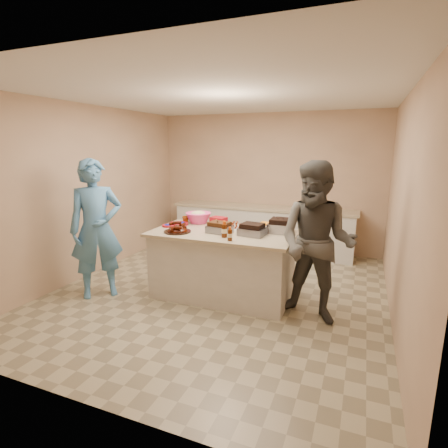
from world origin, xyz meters
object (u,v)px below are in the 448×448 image
at_px(coleslaw_bowl, 199,223).
at_px(mustard_bottle, 216,227).
at_px(bbq_bottle_b, 230,241).
at_px(guest_gray, 312,318).
at_px(roasting_pan, 281,232).
at_px(rib_platter, 177,232).
at_px(plastic_cup, 186,223).
at_px(island, 223,295).
at_px(bbq_bottle_a, 224,237).
at_px(guest_blue, 102,294).

distance_m(coleslaw_bowl, mustard_bottle, 0.40).
distance_m(bbq_bottle_b, mustard_bottle, 0.76).
bearing_deg(guest_gray, roasting_pan, 147.98).
relative_size(rib_platter, guest_gray, 0.19).
bearing_deg(plastic_cup, island, -23.60).
bearing_deg(mustard_bottle, coleslaw_bowl, 155.47).
relative_size(bbq_bottle_a, guest_blue, 0.11).
bearing_deg(coleslaw_bowl, island, -35.49).
xyz_separation_m(rib_platter, coleslaw_bowl, (0.01, 0.64, -0.00)).
distance_m(guest_blue, guest_gray, 2.90).
distance_m(rib_platter, guest_blue, 1.44).
height_order(island, guest_blue, island).
bearing_deg(guest_gray, plastic_cup, 175.84).
xyz_separation_m(plastic_cup, guest_blue, (-0.87, -0.93, -0.92)).
distance_m(rib_platter, bbq_bottle_a, 0.69).
relative_size(coleslaw_bowl, bbq_bottle_b, 2.25).
bearing_deg(bbq_bottle_a, roasting_pan, 40.81).
xyz_separation_m(coleslaw_bowl, guest_blue, (-1.05, -1.01, -0.92)).
xyz_separation_m(mustard_bottle, guest_blue, (-1.41, -0.84, -0.92)).
bearing_deg(roasting_pan, island, -161.07).
xyz_separation_m(mustard_bottle, guest_gray, (1.46, -0.46, -0.92)).
bearing_deg(guest_blue, coleslaw_bowl, -1.08).
height_order(rib_platter, guest_gray, rib_platter).
height_order(island, mustard_bottle, mustard_bottle).
bearing_deg(mustard_bottle, roasting_pan, 2.65).
xyz_separation_m(coleslaw_bowl, bbq_bottle_a, (0.68, -0.65, 0.00)).
bearing_deg(plastic_cup, mustard_bottle, -9.40).
relative_size(bbq_bottle_b, guest_gray, 0.09).
bearing_deg(island, mustard_bottle, 129.35).
relative_size(coleslaw_bowl, plastic_cup, 3.58).
distance_m(bbq_bottle_a, guest_gray, 1.47).
relative_size(island, guest_blue, 1.02).
bearing_deg(guest_blue, bbq_bottle_a, -33.20).
bearing_deg(bbq_bottle_a, guest_blue, -168.25).
xyz_separation_m(roasting_pan, bbq_bottle_b, (-0.48, -0.66, -0.00)).
bearing_deg(mustard_bottle, bbq_bottle_a, -56.60).
xyz_separation_m(bbq_bottle_b, guest_blue, (-1.86, -0.23, -0.92)).
xyz_separation_m(island, guest_blue, (-1.61, -0.61, 0.00)).
relative_size(coleslaw_bowl, guest_gray, 0.20).
relative_size(roasting_pan, mustard_bottle, 2.59).
bearing_deg(bbq_bottle_a, mustard_bottle, 123.40).
height_order(coleslaw_bowl, guest_gray, coleslaw_bowl).
bearing_deg(rib_platter, guest_blue, -160.25).
relative_size(rib_platter, mustard_bottle, 2.95).
bearing_deg(plastic_cup, bbq_bottle_a, -33.73).
bearing_deg(coleslaw_bowl, roasting_pan, -5.42).
distance_m(roasting_pan, mustard_bottle, 0.93).
distance_m(coleslaw_bowl, guest_gray, 2.14).
xyz_separation_m(roasting_pan, plastic_cup, (-1.47, 0.05, 0.00)).
relative_size(bbq_bottle_b, plastic_cup, 1.59).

